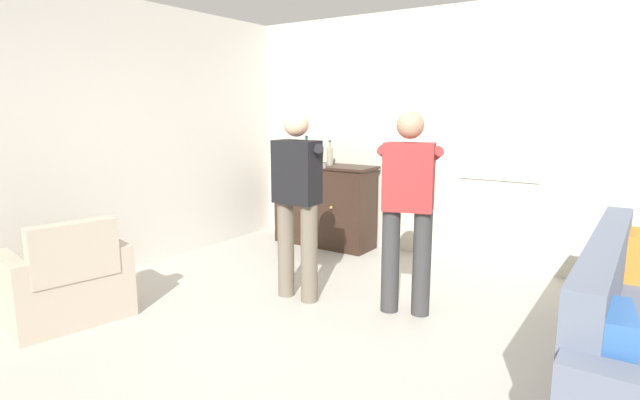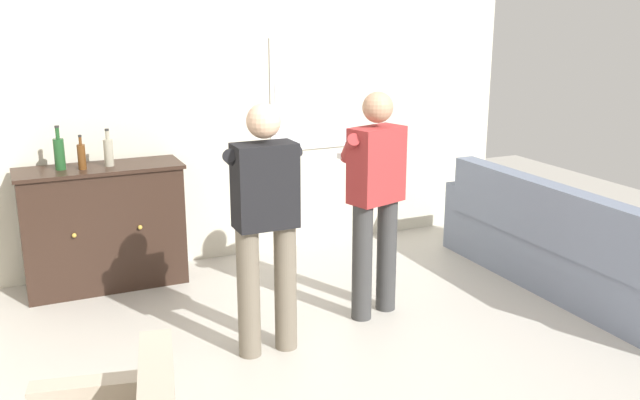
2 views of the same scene
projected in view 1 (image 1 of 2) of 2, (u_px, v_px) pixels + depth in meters
ground at (315, 343)px, 3.67m from camera, size 10.40×10.40×0.00m
wall_back_with_window at (451, 136)px, 5.57m from camera, size 5.20×0.15×2.80m
wall_side_left at (92, 140)px, 4.89m from camera, size 0.12×5.20×2.80m
couch at (627, 329)px, 3.10m from camera, size 0.57×2.63×0.91m
armchair at (68, 286)px, 4.02m from camera, size 0.81×0.99×0.85m
sideboard_cabinet at (324, 205)px, 6.25m from camera, size 1.30×0.49×1.02m
bottle_wine_green at (314, 156)px, 6.17m from camera, size 0.06×0.06×0.27m
bottle_liquor_amber at (330, 156)px, 6.08m from camera, size 0.07×0.07×0.30m
bottle_spirits_clear at (307, 153)px, 6.30m from camera, size 0.08×0.08×0.35m
person_standing_left at (298, 196)px, 4.39m from camera, size 0.56×0.47×1.68m
person_standing_right at (408, 203)px, 4.07m from camera, size 0.53×0.52×1.68m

